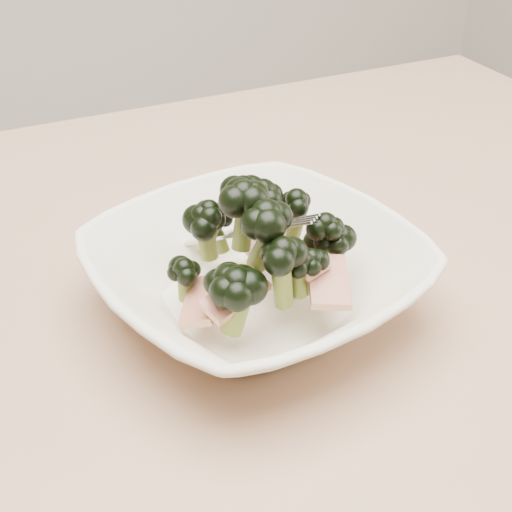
# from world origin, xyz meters

# --- Properties ---
(dining_table) EXTENTS (1.20, 0.80, 0.75)m
(dining_table) POSITION_xyz_m (0.00, 0.00, 0.65)
(dining_table) COLOR tan
(dining_table) RESTS_ON ground
(broccoli_dish) EXTENTS (0.30, 0.30, 0.12)m
(broccoli_dish) POSITION_xyz_m (0.03, -0.06, 0.79)
(broccoli_dish) COLOR white
(broccoli_dish) RESTS_ON dining_table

